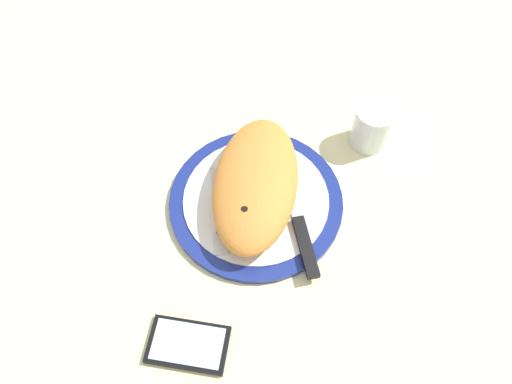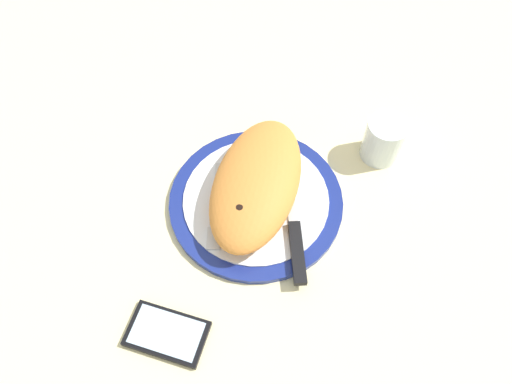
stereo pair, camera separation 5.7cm
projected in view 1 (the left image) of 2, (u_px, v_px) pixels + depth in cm
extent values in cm
cube|color=beige|center=(256.00, 207.00, 83.64)|extent=(150.00, 150.00, 3.00)
cylinder|color=navy|center=(256.00, 201.00, 81.85)|extent=(29.79, 29.79, 1.20)
cylinder|color=white|center=(256.00, 199.00, 81.21)|extent=(24.94, 24.94, 0.30)
ellipsoid|color=orange|center=(254.00, 183.00, 78.72)|extent=(29.08, 19.07, 6.74)
ellipsoid|color=black|center=(258.00, 183.00, 75.33)|extent=(2.16, 2.16, 0.56)
ellipsoid|color=black|center=(241.00, 210.00, 73.19)|extent=(2.04, 2.00, 0.64)
ellipsoid|color=black|center=(246.00, 208.00, 73.29)|extent=(3.32, 3.32, 0.85)
cube|color=silver|center=(216.00, 198.00, 80.87)|extent=(13.19, 1.71, 0.40)
cube|color=silver|center=(220.00, 243.00, 76.40)|extent=(4.13, 2.44, 0.40)
cube|color=silver|center=(288.00, 185.00, 82.20)|extent=(13.58, 3.31, 0.40)
cube|color=black|center=(305.00, 247.00, 75.65)|extent=(10.80, 3.34, 1.20)
cube|color=black|center=(188.00, 345.00, 69.20)|extent=(9.37, 12.86, 1.00)
cube|color=silver|center=(188.00, 344.00, 68.70)|extent=(8.04, 11.27, 0.16)
cylinder|color=silver|center=(372.00, 127.00, 85.95)|extent=(6.98, 6.98, 8.23)
cylinder|color=silver|center=(370.00, 132.00, 87.34)|extent=(6.42, 6.42, 4.56)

